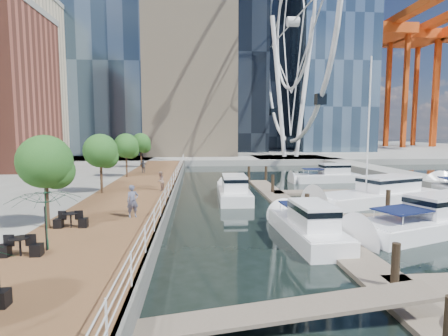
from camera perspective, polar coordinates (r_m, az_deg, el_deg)
ground at (r=15.24m, az=11.78°, el=-16.32°), size 520.00×520.00×0.00m
boardwalk at (r=29.40m, az=-14.23°, el=-4.54°), size 6.00×60.00×1.00m
seawall at (r=29.05m, az=-8.37°, el=-4.55°), size 0.25×60.00×1.00m
land_far at (r=115.71m, az=-2.63°, el=3.29°), size 200.00×114.00×1.00m
breakwater at (r=41.61m, az=30.81°, el=-2.17°), size 4.00×60.00×1.00m
pier at (r=68.17m, az=10.75°, el=1.38°), size 14.00×12.00×1.00m
railing at (r=28.89m, az=-8.59°, el=-2.55°), size 0.10×60.00×1.05m
floating_docks at (r=26.92m, az=22.18°, el=-5.77°), size 16.00×34.00×2.60m
ferris_wheel at (r=70.90m, az=11.18°, el=22.32°), size 5.80×45.60×47.80m
port_cranes at (r=131.43m, az=29.10°, el=11.39°), size 40.00×52.00×38.00m
street_trees at (r=28.50m, az=-19.52°, el=2.65°), size 2.60×42.60×4.60m
cafe_tables at (r=13.83m, az=-32.45°, el=-13.42°), size 2.50×13.70×0.74m
yacht_foreground at (r=23.34m, az=30.26°, el=-9.14°), size 10.85×6.27×2.15m
pedestrian_near at (r=20.15m, az=-14.70°, el=-5.25°), size 0.78×0.67×1.81m
pedestrian_mid at (r=28.75m, az=-10.35°, el=-2.11°), size 0.75×0.87×1.55m
pedestrian_far at (r=41.76m, az=-13.02°, el=0.29°), size 0.92×0.41×1.54m
moored_yachts at (r=30.20m, az=23.47°, el=-5.54°), size 23.94×35.95×11.50m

